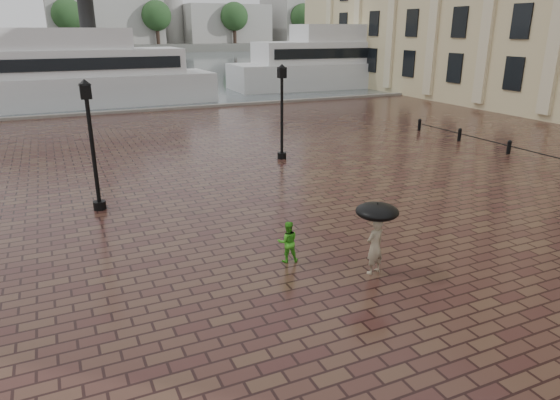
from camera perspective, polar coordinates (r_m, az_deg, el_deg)
name	(u,v)px	position (r m, az deg, el deg)	size (l,w,h in m)	color
ground	(417,307)	(12.25, 15.40, -11.66)	(300.00, 300.00, 0.00)	#381C19
harbour_water	(87,64)	(100.33, -21.15, 14.28)	(240.00, 240.00, 0.00)	#455054
quay_edge	(151,111)	(40.97, -14.52, 9.83)	(80.00, 0.60, 0.30)	slate
far_shore	(68,47)	(168.12, -23.07, 15.82)	(300.00, 60.00, 2.00)	#4C4C47
distant_skyline	(231,17)	(167.31, -5.64, 20.06)	(102.50, 22.00, 33.00)	#97958F
far_trees	(68,15)	(146.10, -23.09, 18.88)	(188.00, 8.00, 13.50)	#2D2119
street_lamps	(105,119)	(23.62, -19.36, 8.73)	(15.44, 12.44, 4.40)	black
adult_pedestrian	(375,246)	(13.22, 10.79, -5.21)	(0.56, 0.36, 1.52)	gray
child_pedestrian	(288,242)	(13.68, 0.89, -4.79)	(0.57, 0.45, 1.18)	green
ferry_near	(54,75)	(45.47, -24.45, 12.86)	(25.87, 6.65, 8.45)	silver
ferry_far	(352,61)	(57.86, 8.28, 15.42)	(27.58, 7.91, 8.95)	silver
umbrella	(377,212)	(12.86, 11.05, -1.31)	(1.10, 1.10, 1.09)	black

